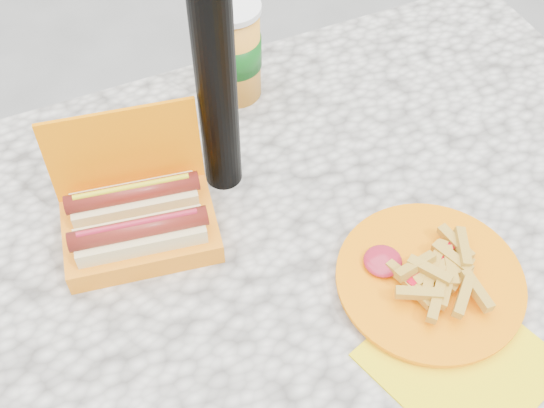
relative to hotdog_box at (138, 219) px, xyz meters
name	(u,v)px	position (x,y,z in m)	size (l,w,h in m)	color
picnic_table	(271,307)	(0.13, -0.11, -0.14)	(1.20, 0.80, 0.75)	beige
hotdog_box	(138,219)	(0.00, 0.00, 0.00)	(0.21, 0.17, 0.16)	#FF8000
fries_plate	(432,285)	(0.30, -0.22, -0.02)	(0.25, 0.33, 0.05)	yellow
soda_cup	(234,51)	(0.21, 0.20, 0.04)	(0.08, 0.08, 0.16)	#FFA12B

